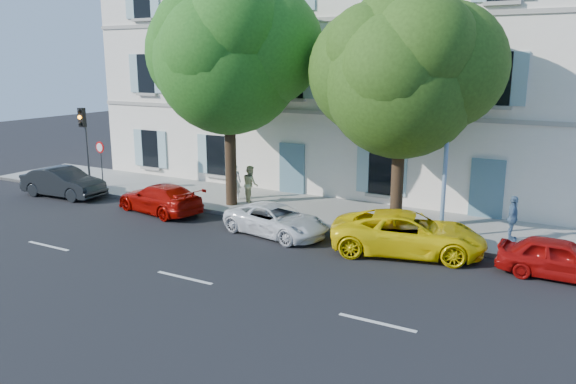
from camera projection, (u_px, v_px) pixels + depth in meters
The scene contains 17 objects.
ground at pixel (257, 241), 19.99m from camera, with size 90.00×90.00×0.00m, color black.
sidewalk at pixel (313, 210), 23.75m from camera, with size 36.00×4.50×0.15m, color #A09E96.
kerb at pixel (288, 223), 21.91m from camera, with size 36.00×0.16×0.16m, color #9E998E.
building at pixel (367, 66), 27.29m from camera, with size 28.00×7.00×12.00m, color white.
car_dark_sedan at pixel (63, 182), 26.33m from camera, with size 1.47×4.21×1.39m, color black.
car_red_coupe at pixel (160, 198), 23.58m from camera, with size 1.73×4.26×1.24m, color #A20B04.
car_white_coupe at pixel (276, 220), 20.56m from camera, with size 1.87×4.06×1.13m, color white.
car_yellow_supercar at pixel (408, 233), 18.54m from camera, with size 2.32×5.02×1.40m, color yellow.
car_red_hatchback at pixel (560, 259), 16.45m from camera, with size 1.42×3.53×1.20m, color #9F0B09.
tree_left at pixel (228, 61), 23.10m from camera, with size 6.12×6.12×9.49m.
tree_right at pixel (402, 81), 19.61m from camera, with size 5.48×5.48×8.45m.
traffic_light at pixel (84, 130), 27.05m from camera, with size 0.32×0.44×3.92m.
road_sign at pixel (101, 155), 26.68m from camera, with size 0.55×0.09×2.38m.
street_lamp at pixel (447, 119), 18.72m from camera, with size 0.25×1.58×7.41m.
pedestrian_a at pixel (235, 181), 25.25m from camera, with size 0.59×0.39×1.61m, color silver.
pedestrian_b at pixel (250, 184), 24.69m from camera, with size 0.80×0.62×1.64m, color #D3CE87.
pedestrian_c at pixel (513, 218), 19.40m from camera, with size 0.93×0.39×1.59m, color slate.
Camera 1 is at (10.24, -16.11, 6.26)m, focal length 35.00 mm.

